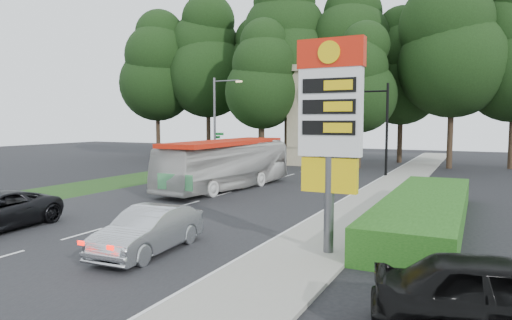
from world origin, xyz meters
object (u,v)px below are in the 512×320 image
at_px(gas_station_pylon, 330,117).
at_px(monument, 304,113).
at_px(sedan_silver, 149,230).
at_px(traffic_signal_mast, 370,116).
at_px(transit_bus, 227,165).
at_px(parked_car_black, 504,298).
at_px(streetlight_signs, 217,120).

bearing_deg(gas_station_pylon, monument, 111.80).
height_order(monument, sedan_silver, monument).
distance_m(traffic_signal_mast, transit_bus, 13.19).
xyz_separation_m(transit_bus, sedan_silver, (4.68, -13.25, -0.80)).
xyz_separation_m(traffic_signal_mast, parked_car_black, (8.29, -26.00, -3.81)).
bearing_deg(monument, streetlight_signs, -121.97).
distance_m(gas_station_pylon, parked_car_black, 7.19).
height_order(streetlight_signs, sedan_silver, streetlight_signs).
relative_size(gas_station_pylon, transit_bus, 0.62).
xyz_separation_m(sedan_silver, parked_car_black, (10.14, -1.71, 0.11)).
bearing_deg(transit_bus, traffic_signal_mast, 66.05).
bearing_deg(transit_bus, parked_car_black, -38.62).
height_order(monument, parked_car_black, monument).
height_order(streetlight_signs, monument, monument).
bearing_deg(monument, gas_station_pylon, -68.20).
height_order(gas_station_pylon, sedan_silver, gas_station_pylon).
bearing_deg(sedan_silver, gas_station_pylon, 18.95).
bearing_deg(monument, transit_bus, -86.12).
bearing_deg(streetlight_signs, monument, 58.03).
xyz_separation_m(gas_station_pylon, traffic_signal_mast, (-3.52, 22.00, 0.22)).
height_order(gas_station_pylon, transit_bus, gas_station_pylon).
height_order(traffic_signal_mast, parked_car_black, traffic_signal_mast).
bearing_deg(gas_station_pylon, streetlight_signs, 128.96).
relative_size(streetlight_signs, sedan_silver, 1.76).
height_order(gas_station_pylon, parked_car_black, gas_station_pylon).
bearing_deg(sedan_silver, transit_bus, 105.36).
bearing_deg(gas_station_pylon, transit_bus, 132.48).
xyz_separation_m(gas_station_pylon, transit_bus, (-10.04, 10.97, -2.90)).
distance_m(gas_station_pylon, sedan_silver, 6.90).
bearing_deg(streetlight_signs, parked_car_black, -48.87).
height_order(traffic_signal_mast, streetlight_signs, streetlight_signs).
bearing_deg(parked_car_black, gas_station_pylon, 38.24).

